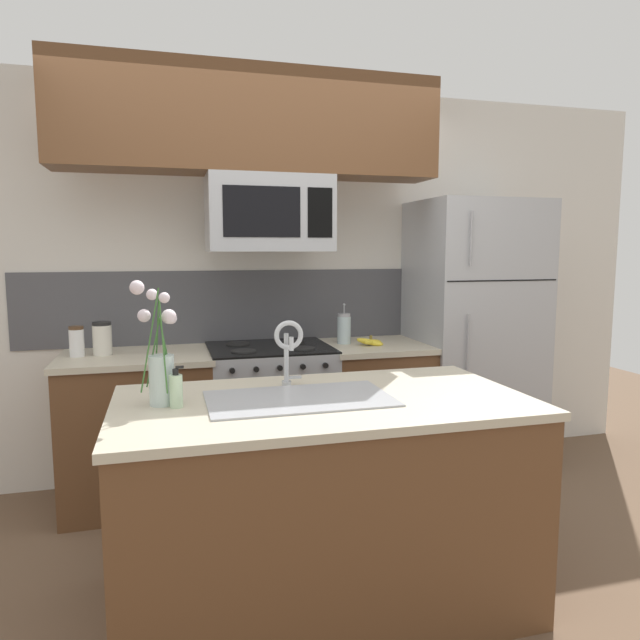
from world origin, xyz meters
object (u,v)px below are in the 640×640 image
object	(u,v)px
refrigerator	(471,336)
sink_faucet	(288,344)
banana_bunch	(371,342)
microwave	(269,214)
stove_range	(270,418)
storage_jar_medium	(102,339)
storage_jar_tall	(77,341)
flower_vase	(160,365)
french_press	(344,329)
dish_soap_bottle	(176,390)

from	to	relation	value
refrigerator	sink_faucet	size ratio (longest dim) A/B	6.06
refrigerator	banana_bunch	distance (m)	0.78
microwave	stove_range	bearing A→B (deg)	90.16
storage_jar_medium	storage_jar_tall	bearing A→B (deg)	-175.59
stove_range	storage_jar_tall	distance (m)	1.25
stove_range	flower_vase	bearing A→B (deg)	-119.02
banana_bunch	refrigerator	bearing A→B (deg)	6.00
refrigerator	flower_vase	bearing A→B (deg)	-150.11
storage_jar_tall	refrigerator	bearing A→B (deg)	-0.15
french_press	flower_vase	bearing A→B (deg)	-133.21
flower_vase	refrigerator	bearing A→B (deg)	29.89
storage_jar_medium	french_press	xyz separation A→B (m)	(1.50, 0.02, 0.00)
refrigerator	banana_bunch	world-z (taller)	refrigerator
banana_bunch	flower_vase	distance (m)	1.72
refrigerator	sink_faucet	bearing A→B (deg)	-145.49
storage_jar_tall	flower_vase	xyz separation A→B (m)	(0.48, -1.20, 0.07)
banana_bunch	french_press	size ratio (longest dim) A/B	0.71
refrigerator	storage_jar_tall	distance (m)	2.56
storage_jar_tall	banana_bunch	bearing A→B (deg)	-2.83
flower_vase	sink_faucet	bearing A→B (deg)	14.67
banana_bunch	flower_vase	size ratio (longest dim) A/B	0.38
microwave	storage_jar_tall	world-z (taller)	microwave
microwave	french_press	size ratio (longest dim) A/B	2.79
refrigerator	dish_soap_bottle	world-z (taller)	refrigerator
storage_jar_tall	flower_vase	world-z (taller)	flower_vase
refrigerator	storage_jar_medium	bearing A→B (deg)	179.59
microwave	dish_soap_bottle	world-z (taller)	microwave
banana_bunch	microwave	bearing A→B (deg)	176.45
refrigerator	banana_bunch	bearing A→B (deg)	-174.00
storage_jar_tall	dish_soap_bottle	world-z (taller)	storage_jar_tall
refrigerator	french_press	bearing A→B (deg)	177.51
banana_bunch	dish_soap_bottle	distance (m)	1.72
microwave	french_press	distance (m)	0.90
dish_soap_bottle	sink_faucet	bearing A→B (deg)	22.49
sink_faucet	stove_range	bearing A→B (deg)	84.43
sink_faucet	dish_soap_bottle	world-z (taller)	sink_faucet
microwave	flower_vase	world-z (taller)	microwave
microwave	banana_bunch	world-z (taller)	microwave
storage_jar_tall	storage_jar_medium	world-z (taller)	storage_jar_medium
sink_faucet	refrigerator	bearing A→B (deg)	34.51
storage_jar_tall	storage_jar_medium	distance (m)	0.14
banana_bunch	sink_faucet	bearing A→B (deg)	-127.88
microwave	flower_vase	size ratio (longest dim) A/B	1.48
storage_jar_tall	banana_bunch	distance (m)	1.79
microwave	storage_jar_medium	xyz separation A→B (m)	(-0.99, 0.06, -0.73)
stove_range	french_press	xyz separation A→B (m)	(0.51, 0.06, 0.55)
sink_faucet	flower_vase	size ratio (longest dim) A/B	0.61
dish_soap_bottle	flower_vase	bearing A→B (deg)	133.19
microwave	banana_bunch	size ratio (longest dim) A/B	3.94
storage_jar_tall	flower_vase	bearing A→B (deg)	-68.41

